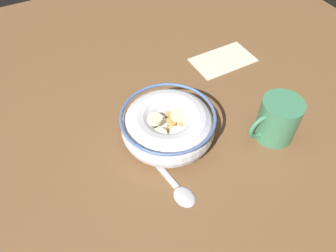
{
  "coord_description": "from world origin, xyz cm",
  "views": [
    {
      "loc": [
        16.95,
        32.85,
        46.28
      ],
      "look_at": [
        0.0,
        0.0,
        3.0
      ],
      "focal_mm": 34.31,
      "sensor_mm": 36.0,
      "label": 1
    }
  ],
  "objects_px": {
    "spoon": "(176,186)",
    "coffee_mug": "(277,120)",
    "folded_napkin": "(223,60)",
    "cereal_bowl": "(168,125)"
  },
  "relations": [
    {
      "from": "cereal_bowl",
      "to": "spoon",
      "type": "bearing_deg",
      "value": 69.45
    },
    {
      "from": "spoon",
      "to": "folded_napkin",
      "type": "xyz_separation_m",
      "value": [
        -0.25,
        -0.24,
        -0.0
      ]
    },
    {
      "from": "spoon",
      "to": "folded_napkin",
      "type": "height_order",
      "value": "spoon"
    },
    {
      "from": "coffee_mug",
      "to": "folded_napkin",
      "type": "bearing_deg",
      "value": -100.64
    },
    {
      "from": "cereal_bowl",
      "to": "spoon",
      "type": "distance_m",
      "value": 0.11
    },
    {
      "from": "cereal_bowl",
      "to": "spoon",
      "type": "height_order",
      "value": "cereal_bowl"
    },
    {
      "from": "cereal_bowl",
      "to": "spoon",
      "type": "xyz_separation_m",
      "value": [
        0.04,
        0.1,
        -0.03
      ]
    },
    {
      "from": "spoon",
      "to": "coffee_mug",
      "type": "relative_size",
      "value": 1.6
    },
    {
      "from": "cereal_bowl",
      "to": "coffee_mug",
      "type": "xyz_separation_m",
      "value": [
        -0.17,
        0.08,
        0.01
      ]
    },
    {
      "from": "spoon",
      "to": "folded_napkin",
      "type": "bearing_deg",
      "value": -136.37
    }
  ]
}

